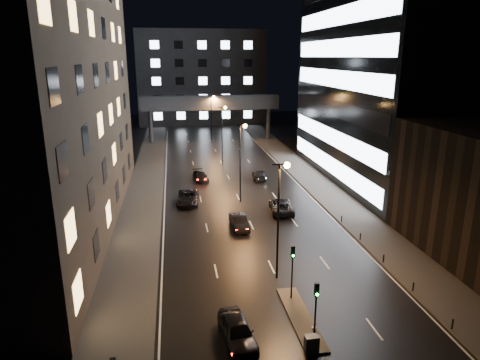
{
  "coord_description": "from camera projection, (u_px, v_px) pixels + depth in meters",
  "views": [
    {
      "loc": [
        -8.17,
        -23.83,
        18.2
      ],
      "look_at": [
        -0.58,
        24.52,
        4.0
      ],
      "focal_mm": 32.0,
      "sensor_mm": 36.0,
      "label": 1
    }
  ],
  "objects": [
    {
      "name": "car_away_b",
      "position": [
        239.0,
        222.0,
        46.77
      ],
      "size": [
        1.82,
        4.55,
        1.47
      ],
      "primitive_type": "imported",
      "rotation": [
        0.0,
        0.0,
        0.06
      ],
      "color": "black",
      "rests_on": "ground"
    },
    {
      "name": "car_away_c",
      "position": [
        188.0,
        197.0,
        54.73
      ],
      "size": [
        3.14,
        5.97,
        1.6
      ],
      "primitive_type": "imported",
      "rotation": [
        0.0,
        0.0,
        -0.09
      ],
      "color": "black",
      "rests_on": "ground"
    },
    {
      "name": "streetlight_near",
      "position": [
        280.0,
        206.0,
        34.7
      ],
      "size": [
        1.45,
        0.5,
        10.15
      ],
      "color": "black",
      "rests_on": "ground"
    },
    {
      "name": "building_right_glass",
      "position": [
        406.0,
        25.0,
        60.5
      ],
      "size": [
        20.0,
        36.0,
        45.0
      ],
      "primitive_type": "cube",
      "color": "black",
      "rests_on": "ground"
    },
    {
      "name": "building_far",
      "position": [
        201.0,
        78.0,
        118.39
      ],
      "size": [
        34.0,
        14.0,
        25.0
      ],
      "primitive_type": "cube",
      "color": "#333335",
      "rests_on": "ground"
    },
    {
      "name": "sidewalk_right",
      "position": [
        315.0,
        182.0,
        63.94
      ],
      "size": [
        5.0,
        110.0,
        0.15
      ],
      "primitive_type": "cube",
      "color": "#383533",
      "rests_on": "ground"
    },
    {
      "name": "sidewalk_left",
      "position": [
        145.0,
        190.0,
        60.22
      ],
      "size": [
        5.0,
        110.0,
        0.15
      ],
      "primitive_type": "cube",
      "color": "#383533",
      "rests_on": "ground"
    },
    {
      "name": "skybridge",
      "position": [
        210.0,
        103.0,
        92.99
      ],
      "size": [
        30.0,
        3.0,
        10.0
      ],
      "color": "#333335",
      "rests_on": "ground"
    },
    {
      "name": "streetlight_far",
      "position": [
        212.0,
        113.0,
        91.62
      ],
      "size": [
        1.45,
        0.5,
        10.15
      ],
      "color": "black",
      "rests_on": "ground"
    },
    {
      "name": "bollard_row",
      "position": [
        397.0,
        272.0,
        36.46
      ],
      "size": [
        0.12,
        25.12,
        0.9
      ],
      "color": "black",
      "rests_on": "ground"
    },
    {
      "name": "streetlight_mid_b",
      "position": [
        223.0,
        128.0,
        72.65
      ],
      "size": [
        1.45,
        0.5,
        10.15
      ],
      "color": "black",
      "rests_on": "ground"
    },
    {
      "name": "car_away_a",
      "position": [
        237.0,
        331.0,
        28.1
      ],
      "size": [
        2.47,
        5.03,
        1.65
      ],
      "primitive_type": "imported",
      "rotation": [
        0.0,
        0.0,
        0.11
      ],
      "color": "black",
      "rests_on": "ground"
    },
    {
      "name": "streetlight_mid_a",
      "position": [
        242.0,
        153.0,
        53.67
      ],
      "size": [
        1.45,
        0.5,
        10.15
      ],
      "color": "black",
      "rests_on": "ground"
    },
    {
      "name": "car_away_d",
      "position": [
        201.0,
        176.0,
        64.97
      ],
      "size": [
        2.46,
        4.79,
        1.33
      ],
      "primitive_type": "imported",
      "rotation": [
        0.0,
        0.0,
        0.13
      ],
      "color": "black",
      "rests_on": "ground"
    },
    {
      "name": "traffic_signal_far",
      "position": [
        316.0,
        304.0,
        27.12
      ],
      "size": [
        0.28,
        0.34,
        4.4
      ],
      "color": "black",
      "rests_on": "median_island"
    },
    {
      "name": "car_toward_a",
      "position": [
        281.0,
        206.0,
        51.71
      ],
      "size": [
        3.1,
        5.8,
        1.55
      ],
      "primitive_type": "imported",
      "rotation": [
        0.0,
        0.0,
        3.04
      ],
      "color": "black",
      "rests_on": "ground"
    },
    {
      "name": "median_island",
      "position": [
        300.0,
        317.0,
        30.82
      ],
      "size": [
        1.6,
        8.0,
        0.15
      ],
      "primitive_type": "cube",
      "color": "#383533",
      "rests_on": "ground"
    },
    {
      "name": "building_left",
      "position": [
        25.0,
        37.0,
        42.74
      ],
      "size": [
        15.0,
        48.0,
        40.0
      ],
      "primitive_type": "cube",
      "color": "#2D2319",
      "rests_on": "ground"
    },
    {
      "name": "traffic_signal_near",
      "position": [
        292.0,
        264.0,
        32.34
      ],
      "size": [
        0.28,
        0.34,
        4.4
      ],
      "color": "black",
      "rests_on": "median_island"
    },
    {
      "name": "ground",
      "position": [
        228.0,
        177.0,
        66.85
      ],
      "size": [
        160.0,
        160.0,
        0.0
      ],
      "primitive_type": "plane",
      "color": "black",
      "rests_on": "ground"
    },
    {
      "name": "car_toward_b",
      "position": [
        259.0,
        175.0,
        65.54
      ],
      "size": [
        2.38,
        4.91,
        1.38
      ],
      "primitive_type": "imported",
      "rotation": [
        0.0,
        0.0,
        3.04
      ],
      "color": "black",
      "rests_on": "ground"
    },
    {
      "name": "cone_b",
      "position": [
        314.0,
        328.0,
        29.28
      ],
      "size": [
        0.37,
        0.37,
        0.55
      ],
      "primitive_type": "cone",
      "rotation": [
        0.0,
        0.0,
        0.03
      ],
      "color": "orange",
      "rests_on": "ground"
    },
    {
      "name": "utility_cabinet",
      "position": [
        312.0,
        343.0,
        27.08
      ],
      "size": [
        0.89,
        0.57,
        1.09
      ],
      "primitive_type": "cube",
      "rotation": [
        0.0,
        0.0,
        0.01
      ],
      "color": "#454547",
      "rests_on": "median_island"
    }
  ]
}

